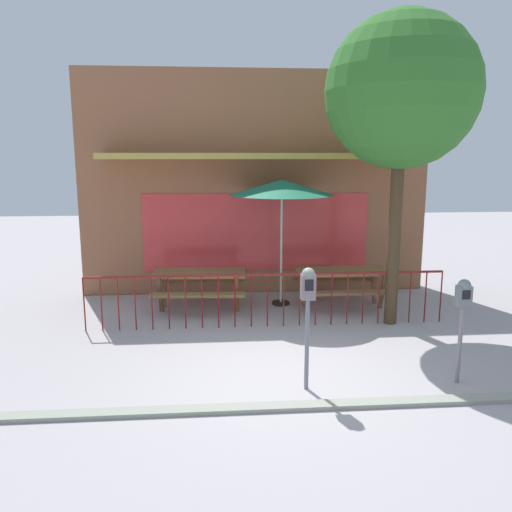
# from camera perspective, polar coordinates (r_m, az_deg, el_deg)

# --- Properties ---
(ground) EXTENTS (40.00, 40.00, 0.00)m
(ground) POSITION_cam_1_polar(r_m,az_deg,el_deg) (7.36, 3.01, -13.08)
(ground) COLOR #A7A0A4
(pub_storefront) EXTENTS (7.56, 1.38, 4.79)m
(pub_storefront) POSITION_cam_1_polar(r_m,az_deg,el_deg) (11.43, -0.05, 8.02)
(pub_storefront) COLOR maroon
(pub_storefront) RESTS_ON ground
(patio_fence_front) EXTENTS (6.38, 0.04, 0.97)m
(patio_fence_front) POSITION_cam_1_polar(r_m,az_deg,el_deg) (9.13, 1.28, -3.83)
(patio_fence_front) COLOR maroon
(patio_fence_front) RESTS_ON ground
(picnic_table_left) EXTENTS (1.88, 1.47, 0.79)m
(picnic_table_left) POSITION_cam_1_polar(r_m,az_deg,el_deg) (10.23, -6.25, -2.55)
(picnic_table_left) COLOR brown
(picnic_table_left) RESTS_ON ground
(picnic_table_right) EXTENTS (1.80, 1.36, 0.79)m
(picnic_table_right) POSITION_cam_1_polar(r_m,az_deg,el_deg) (10.46, 9.51, -2.33)
(picnic_table_right) COLOR olive
(picnic_table_right) RESTS_ON ground
(patio_umbrella) EXTENTS (2.08, 2.08, 2.54)m
(patio_umbrella) POSITION_cam_1_polar(r_m,az_deg,el_deg) (10.25, 2.87, 7.51)
(patio_umbrella) COLOR black
(patio_umbrella) RESTS_ON ground
(parking_meter_near) EXTENTS (0.18, 0.17, 1.63)m
(parking_meter_near) POSITION_cam_1_polar(r_m,az_deg,el_deg) (6.58, 5.75, -4.45)
(parking_meter_near) COLOR slate
(parking_meter_near) RESTS_ON ground
(parking_meter_far) EXTENTS (0.18, 0.17, 1.43)m
(parking_meter_far) POSITION_cam_1_polar(r_m,az_deg,el_deg) (7.29, 21.90, -4.89)
(parking_meter_far) COLOR slate
(parking_meter_far) RESTS_ON ground
(street_tree) EXTENTS (2.60, 2.60, 5.36)m
(street_tree) POSITION_cam_1_polar(r_m,az_deg,el_deg) (9.40, 15.81, 16.97)
(street_tree) COLOR #483621
(street_tree) RESTS_ON ground
(curb_edge) EXTENTS (10.59, 0.20, 0.11)m
(curb_edge) POSITION_cam_1_polar(r_m,az_deg,el_deg) (6.52, 4.16, -16.44)
(curb_edge) COLOR gray
(curb_edge) RESTS_ON ground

